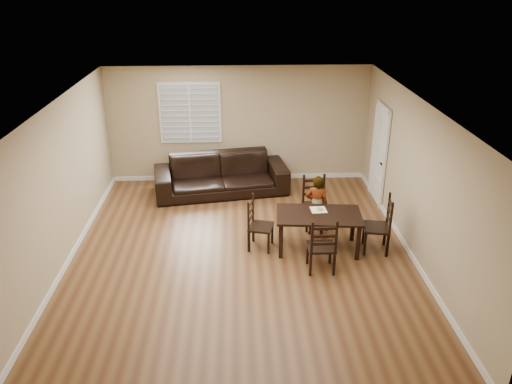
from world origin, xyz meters
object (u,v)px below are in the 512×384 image
chair_near (314,202)px  dining_table (319,219)px  chair_left (255,225)px  sofa (221,175)px  chair_far (323,249)px  chair_right (384,227)px  donut (320,209)px  child (317,206)px

chair_near → dining_table: bearing=-98.7°
chair_left → sofa: bearing=28.9°
sofa → chair_far: bearing=-72.0°
chair_right → sofa: 3.98m
dining_table → donut: donut is taller
chair_far → child: size_ratio=0.83×
chair_near → chair_far: chair_near is taller
dining_table → chair_left: chair_left is taller
chair_left → donut: size_ratio=9.35×
chair_right → chair_left: bearing=-85.8°
chair_far → donut: (0.09, 0.96, 0.27)m
chair_far → chair_right: (1.20, 0.69, 0.02)m
chair_near → chair_right: size_ratio=0.98×
chair_right → child: 1.28m
child → sofa: 2.75m
chair_near → chair_right: 1.52m
chair_left → chair_near: bearing=-40.8°
chair_far → donut: size_ratio=9.56×
chair_far → chair_left: (-1.08, 0.91, -0.01)m
chair_near → chair_far: 1.76m
dining_table → child: size_ratio=1.29×
dining_table → chair_right: 1.16m
chair_near → sofa: 2.45m
dining_table → chair_left: 1.15m
chair_left → dining_table: bearing=-81.8°
dining_table → chair_far: size_ratio=1.55×
donut → sofa: bearing=127.2°
chair_right → sofa: (-2.94, 2.68, -0.05)m
dining_table → chair_right: bearing=-0.5°
chair_left → chair_right: (2.28, -0.22, 0.04)m
chair_far → chair_left: size_ratio=1.02×
dining_table → sofa: size_ratio=0.53×
child → chair_far: bearing=103.0°
donut → chair_left: bearing=-177.5°
chair_near → chair_right: bearing=-49.7°
child → chair_left: bearing=37.1°
dining_table → chair_far: (-0.06, -0.80, -0.15)m
dining_table → chair_far: 0.82m
child → chair_near: bearing=-74.5°
child → sofa: bearing=-30.5°
chair_left → donut: chair_left is taller
chair_right → sofa: size_ratio=0.36×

